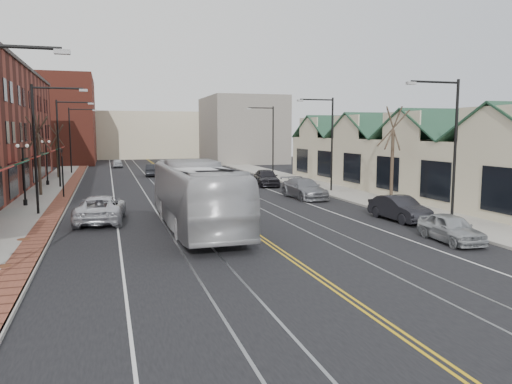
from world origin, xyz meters
TOP-DOWN VIEW (x-y plane):
  - ground at (0.00, 0.00)m, footprint 160.00×160.00m
  - sidewalk_left at (-12.00, 20.00)m, footprint 4.00×120.00m
  - sidewalk_right at (12.00, 20.00)m, footprint 4.00×120.00m
  - building_right at (18.00, 20.00)m, footprint 8.00×36.00m
  - backdrop_left at (-16.00, 70.00)m, footprint 14.00×18.00m
  - backdrop_mid at (0.00, 85.00)m, footprint 22.00×14.00m
  - backdrop_right at (15.00, 65.00)m, footprint 12.00×16.00m
  - streetlight_l_1 at (-11.05, 16.00)m, footprint 3.33×0.25m
  - streetlight_l_2 at (-11.05, 32.00)m, footprint 3.33×0.25m
  - streetlight_l_3 at (-11.05, 48.00)m, footprint 3.33×0.25m
  - streetlight_r_0 at (11.05, 6.00)m, footprint 3.33×0.25m
  - streetlight_r_1 at (11.05, 22.00)m, footprint 3.33×0.25m
  - streetlight_r_2 at (11.05, 38.00)m, footprint 3.33×0.25m
  - lamppost_l_2 at (-12.80, 20.00)m, footprint 0.84×0.28m
  - lamppost_l_3 at (-12.80, 34.00)m, footprint 0.84×0.28m
  - tree_left_near at (-12.50, 26.00)m, footprint 1.78×1.37m
  - tree_left_far at (-12.50, 42.00)m, footprint 1.66×1.28m
  - tree_right_mid at (12.50, 14.00)m, footprint 1.90×1.46m
  - manhole_mid at (-11.20, 3.00)m, footprint 0.60×0.60m
  - manhole_far at (-11.20, 8.00)m, footprint 0.60×0.60m
  - traffic_signal at (-10.60, 24.00)m, footprint 0.18×0.15m
  - transit_bus at (-2.67, 8.88)m, footprint 3.25×13.19m
  - parked_suv at (-7.69, 12.49)m, footprint 3.11×5.90m
  - parked_car_a at (8.46, 2.18)m, footprint 1.93×4.14m
  - parked_car_b at (9.30, 7.91)m, footprint 1.81×4.58m
  - parked_car_c at (7.62, 18.72)m, footprint 2.49×5.56m
  - parked_car_d at (7.50, 28.10)m, footprint 2.54×5.11m
  - distant_car_left at (-2.06, 42.25)m, footprint 2.05×4.52m
  - distant_car_right at (3.98, 42.11)m, footprint 2.75×5.34m
  - distant_car_far at (-5.91, 57.72)m, footprint 1.77×3.88m

SIDE VIEW (x-z plane):
  - ground at x=0.00m, z-range 0.00..0.00m
  - sidewalk_left at x=-12.00m, z-range 0.00..0.15m
  - sidewalk_right at x=12.00m, z-range 0.00..0.15m
  - manhole_mid at x=-11.20m, z-range 0.15..0.17m
  - manhole_far at x=-11.20m, z-range 0.15..0.17m
  - distant_car_far at x=-5.91m, z-range 0.00..1.29m
  - parked_car_a at x=8.46m, z-range 0.00..1.37m
  - distant_car_left at x=-2.06m, z-range 0.00..1.44m
  - parked_car_b at x=9.30m, z-range 0.00..1.48m
  - distant_car_right at x=3.98m, z-range 0.00..1.48m
  - parked_car_c at x=7.62m, z-range 0.00..1.58m
  - parked_suv at x=-7.69m, z-range 0.00..1.58m
  - parked_car_d at x=7.50m, z-range 0.00..1.67m
  - transit_bus at x=-2.67m, z-range 0.00..3.66m
  - lamppost_l_2 at x=-12.80m, z-range 0.07..4.34m
  - lamppost_l_3 at x=-12.80m, z-range 0.07..4.34m
  - building_right at x=18.00m, z-range 0.00..4.60m
  - traffic_signal at x=-10.60m, z-range 0.45..4.25m
  - tree_left_far at x=-12.50m, z-range 0.26..6.29m
  - tree_left_near at x=-12.50m, z-range 0.27..6.75m
  - tree_right_mid at x=12.50m, z-range 0.28..7.22m
  - backdrop_mid at x=0.00m, z-range 0.00..9.00m
  - streetlight_l_1 at x=-11.05m, z-range 1.03..9.03m
  - streetlight_l_2 at x=-11.05m, z-range 1.03..9.03m
  - streetlight_l_3 at x=-11.05m, z-range 1.03..9.03m
  - streetlight_r_0 at x=11.05m, z-range 1.03..9.03m
  - streetlight_r_1 at x=11.05m, z-range 1.03..9.03m
  - streetlight_r_2 at x=11.05m, z-range 1.03..9.03m
  - backdrop_right at x=15.00m, z-range 0.00..11.00m
  - backdrop_left at x=-16.00m, z-range 0.00..14.00m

